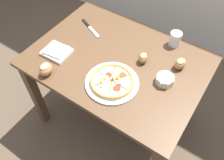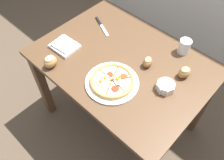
{
  "view_description": "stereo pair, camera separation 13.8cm",
  "coord_description": "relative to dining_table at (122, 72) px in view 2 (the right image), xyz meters",
  "views": [
    {
      "loc": [
        0.56,
        -0.89,
        1.85
      ],
      "look_at": [
        0.08,
        -0.18,
        0.77
      ],
      "focal_mm": 38.0,
      "sensor_mm": 36.0,
      "label": 1
    },
    {
      "loc": [
        0.67,
        -0.8,
        1.85
      ],
      "look_at": [
        0.08,
        -0.18,
        0.77
      ],
      "focal_mm": 38.0,
      "sensor_mm": 36.0,
      "label": 2
    }
  ],
  "objects": [
    {
      "name": "pizza",
      "position": [
        0.08,
        -0.18,
        0.14
      ],
      "size": [
        0.32,
        0.32,
        0.05
      ],
      "color": "white",
      "rests_on": "dining_table"
    },
    {
      "name": "water_glass",
      "position": [
        0.24,
        0.33,
        0.16
      ],
      "size": [
        0.08,
        0.08,
        0.1
      ],
      "color": "white",
      "rests_on": "dining_table"
    },
    {
      "name": "napkin_folded",
      "position": [
        -0.36,
        -0.18,
        0.13
      ],
      "size": [
        0.18,
        0.15,
        0.04
      ],
      "rotation": [
        0.0,
        0.0,
        0.04
      ],
      "color": "white",
      "rests_on": "dining_table"
    },
    {
      "name": "ramekin_bowl",
      "position": [
        0.33,
        -0.0,
        0.14
      ],
      "size": [
        0.11,
        0.11,
        0.05
      ],
      "color": "silver",
      "rests_on": "dining_table"
    },
    {
      "name": "bread_piece_near",
      "position": [
        0.14,
        0.07,
        0.15
      ],
      "size": [
        0.07,
        0.08,
        0.07
      ],
      "rotation": [
        0.0,
        0.0,
        1.77
      ],
      "color": "olive",
      "rests_on": "dining_table"
    },
    {
      "name": "bread_piece_far",
      "position": [
        -0.29,
        -0.34,
        0.16
      ],
      "size": [
        0.07,
        0.09,
        0.08
      ],
      "rotation": [
        0.0,
        0.0,
        1.64
      ],
      "color": "#B27F47",
      "rests_on": "dining_table"
    },
    {
      "name": "bread_piece_mid",
      "position": [
        0.36,
        0.15,
        0.15
      ],
      "size": [
        0.08,
        0.09,
        0.07
      ],
      "rotation": [
        0.0,
        0.0,
        1.24
      ],
      "color": "#A3703D",
      "rests_on": "dining_table"
    },
    {
      "name": "dining_table",
      "position": [
        0.0,
        0.0,
        0.0
      ],
      "size": [
        1.11,
        0.82,
        0.74
      ],
      "color": "#513823",
      "rests_on": "ground_plane"
    },
    {
      "name": "ground_plane",
      "position": [
        0.0,
        0.0,
        -0.63
      ],
      "size": [
        12.0,
        12.0,
        0.0
      ],
      "primitive_type": "plane",
      "color": "brown"
    },
    {
      "name": "knife_main",
      "position": [
        -0.33,
        0.15,
        0.12
      ],
      "size": [
        0.22,
        0.11,
        0.01
      ],
      "rotation": [
        0.0,
        0.0,
        -0.41
      ],
      "color": "silver",
      "rests_on": "dining_table"
    }
  ]
}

